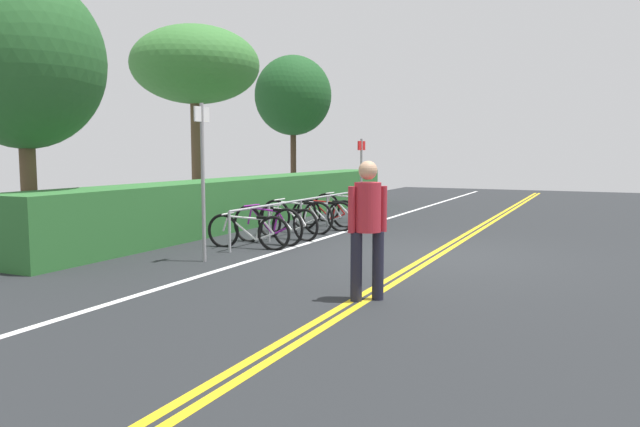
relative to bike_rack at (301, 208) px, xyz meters
name	(u,v)px	position (x,y,z in m)	size (l,w,h in m)	color
ground_plane	(435,256)	(-1.48, -3.39, -0.59)	(38.77, 13.12, 0.05)	#232628
centre_line_yellow_inner	(440,255)	(-1.48, -3.47, -0.56)	(34.89, 0.10, 0.00)	gold
centre_line_yellow_outer	(431,254)	(-1.48, -3.31, -0.56)	(34.89, 0.10, 0.00)	gold
bike_lane_stripe_white	(302,245)	(-1.48, -0.77, -0.56)	(34.89, 0.12, 0.00)	white
bike_rack	(301,208)	(0.00, 0.00, 0.00)	(5.62, 0.05, 0.75)	#9EA0A5
bicycle_0	(248,231)	(-2.25, -0.06, -0.25)	(0.46, 1.70, 0.68)	black
bicycle_1	(267,225)	(-1.59, -0.08, -0.20)	(0.46, 1.73, 0.77)	black
bicycle_2	(287,223)	(-0.82, -0.10, -0.24)	(0.58, 1.66, 0.70)	black
bicycle_3	(296,217)	(0.05, 0.13, -0.20)	(0.46, 1.80, 0.77)	black
bicycle_4	(323,215)	(0.80, -0.15, -0.23)	(0.46, 1.66, 0.72)	black
bicycle_5	(327,213)	(1.44, 0.04, -0.24)	(0.46, 1.64, 0.70)	black
bicycle_6	(345,208)	(2.32, -0.06, -0.20)	(0.46, 1.79, 0.78)	black
pedestrian	(368,221)	(-5.00, -3.46, 0.40)	(0.36, 0.39, 1.68)	#1E1E2D
sign_post_near	(203,168)	(-3.70, -0.12, 0.96)	(0.36, 0.06, 2.56)	gray
sign_post_far	(361,171)	(3.22, -0.15, 0.72)	(0.36, 0.08, 2.13)	gray
hedge_backdrop	(258,199)	(1.50, 2.00, 0.01)	(14.57, 1.21, 1.15)	#2D6B30
tree_near_left	(23,62)	(-4.52, 2.91, 2.72)	(2.70, 2.70, 4.77)	brown
tree_mid	(195,66)	(1.36, 3.77, 3.44)	(3.34, 3.34, 5.04)	brown
tree_far_right	(293,96)	(7.46, 4.12, 3.20)	(2.72, 2.72, 5.17)	#473323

